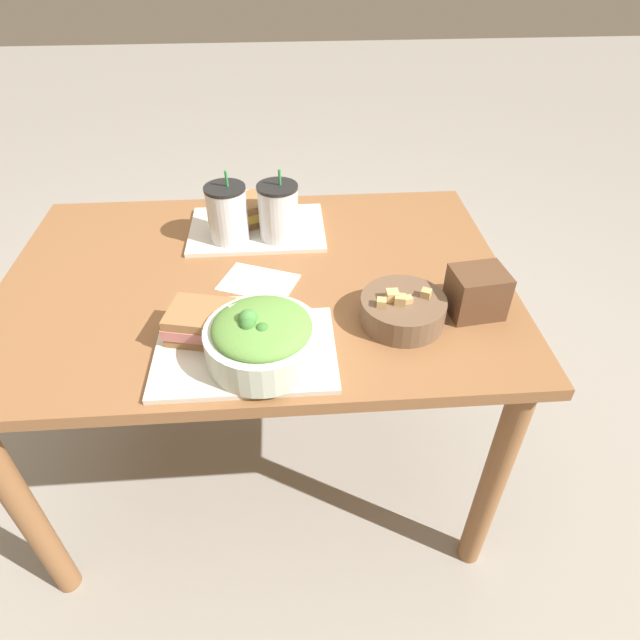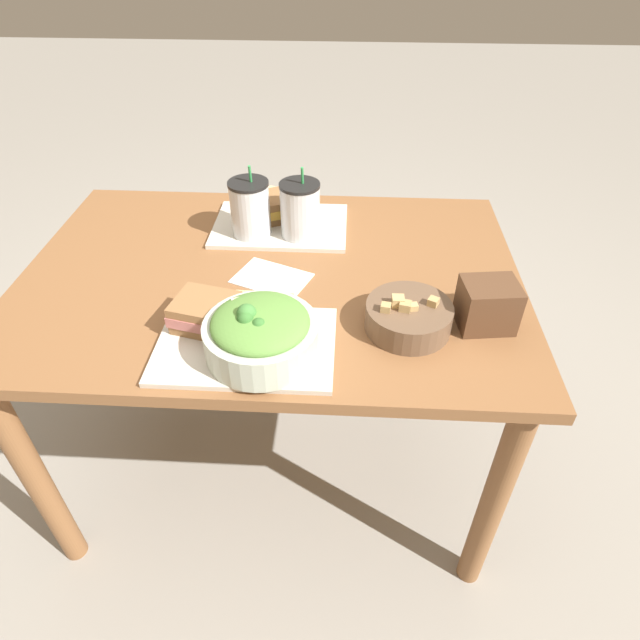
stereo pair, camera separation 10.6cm
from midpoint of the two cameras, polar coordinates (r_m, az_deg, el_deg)
The scene contains 14 objects.
ground_plane at distance 1.84m, azimuth -2.24°, elevation -14.19°, with size 12.00×12.00×0.00m, color gray.
dining_table at distance 1.39m, azimuth -2.89°, elevation 1.46°, with size 1.23×0.85×0.73m.
tray_near at distance 1.10m, azimuth -5.21°, elevation -2.82°, with size 0.37×0.25×0.01m.
tray_far at distance 1.51m, azimuth -2.37°, elevation 9.96°, with size 0.37×0.25×0.01m.
salad_bowl at distance 1.05m, azimuth -3.48°, elevation -1.46°, with size 0.23×0.23×0.12m.
soup_bowl at distance 1.16m, azimuth 12.02°, elevation 0.31°, with size 0.18×0.18×0.08m.
sandwich_near at distance 1.14m, azimuth -9.48°, elevation 0.67°, with size 0.15×0.14×0.06m.
baguette_near at distance 1.15m, azimuth -3.25°, elevation 1.49°, with size 0.13×0.06×0.06m.
sandwich_far at distance 1.53m, azimuth -1.53°, elevation 12.17°, with size 0.17×0.16×0.06m.
baguette_far at distance 1.57m, azimuth -1.64°, elevation 12.71°, with size 0.12×0.09×0.06m.
drink_cup_dark at distance 1.43m, azimuth -5.31°, elevation 11.56°, with size 0.11×0.11×0.19m.
drink_cup_red at distance 1.42m, azimuth 0.04°, elevation 11.45°, with size 0.11×0.11×0.19m.
chip_bag at distance 1.20m, azimuth 19.89°, elevation 1.41°, with size 0.13×0.11×0.10m.
napkin_folded at distance 1.30m, azimuth -2.86°, elevation 4.38°, with size 0.21×0.18×0.00m.
Camera 2 is at (0.18, -1.09, 1.48)m, focal length 30.00 mm.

